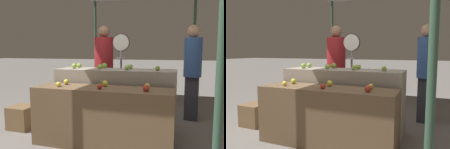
# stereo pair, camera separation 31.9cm
# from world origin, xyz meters

# --- Properties ---
(ground_plane) EXTENTS (60.00, 60.00, 0.00)m
(ground_plane) POSITION_xyz_m (0.00, 0.00, 0.00)
(ground_plane) COLOR slate
(display_counter_front) EXTENTS (1.90, 0.55, 0.81)m
(display_counter_front) POSITION_xyz_m (0.00, 0.00, 0.40)
(display_counter_front) COLOR brown
(display_counter_front) RESTS_ON ground_plane
(display_counter_back) EXTENTS (1.90, 0.55, 1.01)m
(display_counter_back) POSITION_xyz_m (0.00, 0.60, 0.50)
(display_counter_back) COLOR gray
(display_counter_back) RESTS_ON ground_plane
(apple_front_0) EXTENTS (0.07, 0.07, 0.07)m
(apple_front_0) POSITION_xyz_m (-0.60, -0.11, 0.84)
(apple_front_0) COLOR yellow
(apple_front_0) RESTS_ON display_counter_front
(apple_front_1) EXTENTS (0.07, 0.07, 0.07)m
(apple_front_1) POSITION_xyz_m (0.01, -0.12, 0.84)
(apple_front_1) COLOR red
(apple_front_1) RESTS_ON display_counter_front
(apple_front_2) EXTENTS (0.08, 0.08, 0.08)m
(apple_front_2) POSITION_xyz_m (0.60, -0.10, 0.85)
(apple_front_2) COLOR red
(apple_front_2) RESTS_ON display_counter_front
(apple_front_3) EXTENTS (0.08, 0.08, 0.08)m
(apple_front_3) POSITION_xyz_m (-0.60, 0.11, 0.85)
(apple_front_3) COLOR gold
(apple_front_3) RESTS_ON display_counter_front
(apple_front_4) EXTENTS (0.08, 0.08, 0.08)m
(apple_front_4) POSITION_xyz_m (-0.00, 0.11, 0.85)
(apple_front_4) COLOR gold
(apple_front_4) RESTS_ON display_counter_front
(apple_front_5) EXTENTS (0.07, 0.07, 0.07)m
(apple_front_5) POSITION_xyz_m (0.59, 0.11, 0.84)
(apple_front_5) COLOR gold
(apple_front_5) RESTS_ON display_counter_front
(apple_back_0) EXTENTS (0.09, 0.09, 0.09)m
(apple_back_0) POSITION_xyz_m (-0.67, 0.50, 1.05)
(apple_back_0) COLOR #8EB247
(apple_back_0) RESTS_ON display_counter_back
(apple_back_1) EXTENTS (0.08, 0.08, 0.08)m
(apple_back_1) POSITION_xyz_m (-0.23, 0.50, 1.05)
(apple_back_1) COLOR #84AD3D
(apple_back_1) RESTS_ON display_counter_back
(apple_back_2) EXTENTS (0.08, 0.08, 0.08)m
(apple_back_2) POSITION_xyz_m (0.22, 0.50, 1.05)
(apple_back_2) COLOR #8EB247
(apple_back_2) RESTS_ON display_counter_back
(apple_back_3) EXTENTS (0.07, 0.07, 0.07)m
(apple_back_3) POSITION_xyz_m (0.68, 0.49, 1.05)
(apple_back_3) COLOR #7AA338
(apple_back_3) RESTS_ON display_counter_back
(apple_back_4) EXTENTS (0.08, 0.08, 0.08)m
(apple_back_4) POSITION_xyz_m (-0.68, 0.70, 1.05)
(apple_back_4) COLOR #8EB247
(apple_back_4) RESTS_ON display_counter_back
(apple_back_5) EXTENTS (0.09, 0.09, 0.09)m
(apple_back_5) POSITION_xyz_m (-0.22, 0.71, 1.05)
(apple_back_5) COLOR #7AA338
(apple_back_5) RESTS_ON display_counter_back
(apple_back_6) EXTENTS (0.08, 0.08, 0.08)m
(apple_back_6) POSITION_xyz_m (0.23, 0.70, 1.05)
(apple_back_6) COLOR #8EB247
(apple_back_6) RESTS_ON display_counter_back
(produce_scale) EXTENTS (0.32, 0.20, 1.61)m
(produce_scale) POSITION_xyz_m (-0.05, 1.13, 1.19)
(produce_scale) COLOR #99999E
(produce_scale) RESTS_ON ground_plane
(person_vendor_at_scale) EXTENTS (0.46, 0.46, 1.81)m
(person_vendor_at_scale) POSITION_xyz_m (-0.49, 1.45, 1.04)
(person_vendor_at_scale) COLOR #2D2D38
(person_vendor_at_scale) RESTS_ON ground_plane
(person_customer_left) EXTENTS (0.36, 0.36, 1.77)m
(person_customer_left) POSITION_xyz_m (1.21, 1.55, 1.04)
(person_customer_left) COLOR #2D2D38
(person_customer_left) RESTS_ON ground_plane
(wooden_crate_side) EXTENTS (0.38, 0.38, 0.38)m
(wooden_crate_side) POSITION_xyz_m (-1.52, 0.23, 0.19)
(wooden_crate_side) COLOR brown
(wooden_crate_side) RESTS_ON ground_plane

